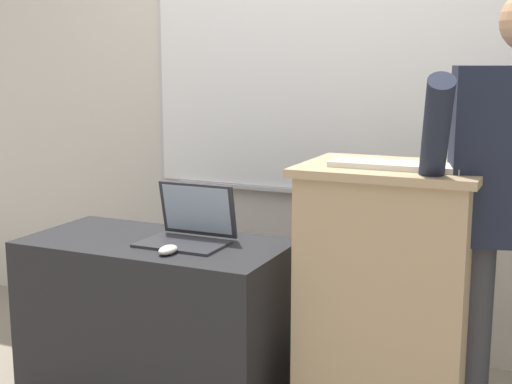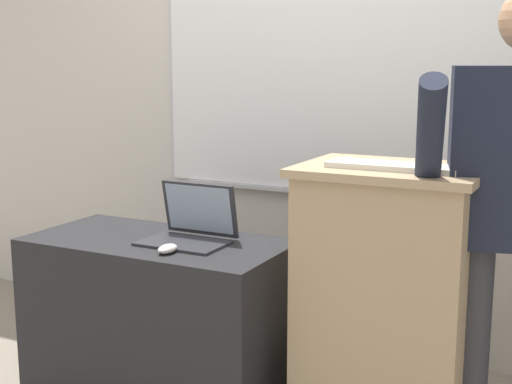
# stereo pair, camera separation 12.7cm
# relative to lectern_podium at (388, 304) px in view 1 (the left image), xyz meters

# --- Properties ---
(back_wall) EXTENTS (6.40, 0.17, 2.95)m
(back_wall) POSITION_rel_lectern_podium_xyz_m (-0.49, 0.86, 0.94)
(back_wall) COLOR beige
(back_wall) RESTS_ON ground_plane
(lectern_podium) EXTENTS (0.65, 0.50, 1.05)m
(lectern_podium) POSITION_rel_lectern_podium_xyz_m (0.00, 0.00, 0.00)
(lectern_podium) COLOR tan
(lectern_podium) RESTS_ON ground_plane
(side_desk) EXTENTS (1.08, 0.55, 0.69)m
(side_desk) POSITION_rel_lectern_podium_xyz_m (-0.95, -0.10, -0.18)
(side_desk) COLOR black
(side_desk) RESTS_ON ground_plane
(laptop) EXTENTS (0.35, 0.27, 0.23)m
(laptop) POSITION_rel_lectern_podium_xyz_m (-0.81, -0.05, 0.24)
(laptop) COLOR #28282D
(laptop) RESTS_ON side_desk
(wireless_keyboard) EXTENTS (0.46, 0.15, 0.02)m
(wireless_keyboard) POSITION_rel_lectern_podium_xyz_m (0.02, -0.06, 0.53)
(wireless_keyboard) COLOR beige
(wireless_keyboard) RESTS_ON lectern_podium
(computer_mouse_by_laptop) EXTENTS (0.06, 0.10, 0.03)m
(computer_mouse_by_laptop) POSITION_rel_lectern_podium_xyz_m (-0.79, -0.25, 0.18)
(computer_mouse_by_laptop) COLOR silver
(computer_mouse_by_laptop) RESTS_ON side_desk
(computer_mouse_by_keyboard) EXTENTS (0.06, 0.10, 0.03)m
(computer_mouse_by_keyboard) POSITION_rel_lectern_podium_xyz_m (0.28, -0.07, 0.54)
(computer_mouse_by_keyboard) COLOR black
(computer_mouse_by_keyboard) RESTS_ON lectern_podium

